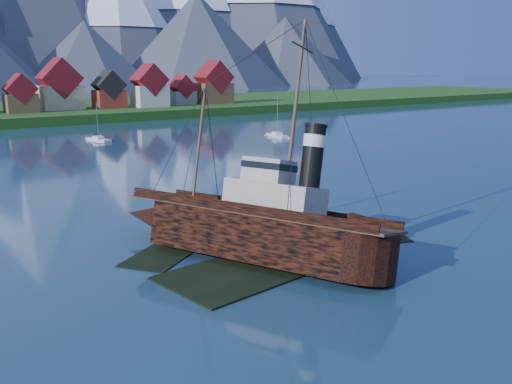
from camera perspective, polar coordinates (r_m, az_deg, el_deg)
ground at (r=56.25m, az=1.48°, el=-6.40°), size 1400.00×1400.00×0.00m
shoal at (r=59.00m, az=1.63°, el=-5.83°), size 31.71×21.24×1.14m
tugboat_wreck at (r=55.63m, az=-1.02°, el=-3.34°), size 7.08×30.53×24.19m
sailboat_d at (r=145.77m, az=2.14°, el=5.60°), size 3.12×8.40×11.19m
sailboat_e at (r=143.55m, az=-15.47°, el=5.02°), size 3.72×8.78×9.89m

